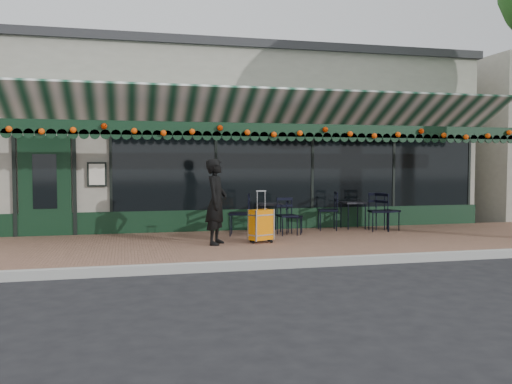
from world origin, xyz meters
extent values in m
plane|color=black|center=(0.00, 0.00, 0.00)|extent=(80.00, 80.00, 0.00)
cube|color=brown|center=(0.00, 2.00, 0.07)|extent=(18.00, 4.00, 0.15)
cube|color=#9E9E99|center=(0.00, -0.08, 0.07)|extent=(18.00, 0.16, 0.15)
cube|color=gray|center=(0.00, 8.00, 2.25)|extent=(12.00, 8.00, 4.50)
cube|color=black|center=(1.20, 3.98, 1.65)|extent=(9.20, 0.04, 2.00)
cube|color=black|center=(-4.80, 3.98, 1.25)|extent=(1.10, 0.07, 2.20)
cube|color=silver|center=(-3.70, 3.94, 1.50)|extent=(0.42, 0.04, 0.55)
cube|color=black|center=(0.00, 2.52, 2.46)|extent=(12.00, 0.03, 0.28)
cylinder|color=#E44507|center=(0.00, 2.46, 2.44)|extent=(11.60, 0.12, 0.12)
imported|color=black|center=(-1.35, 1.82, 0.99)|extent=(0.62, 0.73, 1.69)
cube|color=orange|center=(-0.44, 1.84, 0.51)|extent=(0.52, 0.42, 0.61)
cube|color=black|center=(-0.44, 1.84, 0.18)|extent=(0.52, 0.42, 0.06)
cube|color=silver|center=(-0.44, 1.84, 1.01)|extent=(0.20, 0.11, 0.37)
cube|color=black|center=(2.33, 3.59, 0.79)|extent=(0.53, 0.53, 0.04)
cylinder|color=black|center=(2.10, 3.37, 0.46)|extent=(0.03, 0.03, 0.62)
cylinder|color=black|center=(2.55, 3.37, 0.46)|extent=(0.03, 0.03, 0.62)
cylinder|color=black|center=(2.10, 3.82, 0.46)|extent=(0.03, 0.03, 0.62)
cylinder|color=black|center=(2.55, 3.82, 0.46)|extent=(0.03, 0.03, 0.62)
cube|color=black|center=(0.20, 3.59, 0.79)|extent=(0.54, 0.54, 0.04)
cylinder|color=black|center=(-0.03, 3.37, 0.46)|extent=(0.03, 0.03, 0.63)
cylinder|color=black|center=(0.42, 3.37, 0.46)|extent=(0.03, 0.03, 0.63)
cylinder|color=black|center=(-0.03, 3.82, 0.46)|extent=(0.03, 0.03, 0.63)
cylinder|color=black|center=(0.42, 3.82, 0.46)|extent=(0.03, 0.03, 0.63)
camera|label=1|loc=(-3.09, -8.66, 1.74)|focal=38.00mm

